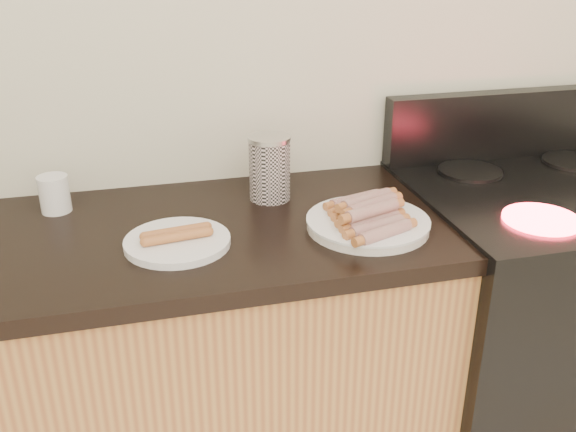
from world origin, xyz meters
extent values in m
cube|color=silver|center=(0.00, 2.00, 1.30)|extent=(4.00, 0.04, 2.60)
cube|color=#A6743A|center=(-0.70, 1.69, 0.43)|extent=(2.20, 0.59, 0.86)
cube|color=black|center=(0.78, 1.68, 0.45)|extent=(0.76, 0.65, 0.90)
cube|color=black|center=(0.78, 1.68, 0.91)|extent=(0.76, 0.65, 0.01)
cube|color=black|center=(0.78, 1.96, 1.01)|extent=(0.76, 0.06, 0.20)
cylinder|color=#FF1E2D|center=(0.61, 1.51, 0.92)|extent=(0.18, 0.18, 0.01)
cylinder|color=black|center=(0.61, 1.84, 0.92)|extent=(0.18, 0.18, 0.01)
cylinder|color=black|center=(0.95, 1.84, 0.92)|extent=(0.18, 0.18, 0.01)
cylinder|color=white|center=(0.20, 1.59, 0.91)|extent=(0.37, 0.37, 0.02)
cylinder|color=white|center=(-0.24, 1.61, 0.91)|extent=(0.31, 0.31, 0.02)
cylinder|color=brown|center=(0.20, 1.49, 0.93)|extent=(0.14, 0.07, 0.03)
cylinder|color=brown|center=(0.20, 1.53, 0.93)|extent=(0.14, 0.07, 0.03)
cylinder|color=brown|center=(0.20, 1.56, 0.93)|extent=(0.14, 0.07, 0.03)
cylinder|color=brown|center=(0.20, 1.59, 0.93)|extent=(0.14, 0.07, 0.03)
cylinder|color=brown|center=(0.20, 1.62, 0.93)|extent=(0.14, 0.07, 0.03)
cylinder|color=brown|center=(0.20, 1.65, 0.93)|extent=(0.14, 0.07, 0.03)
cylinder|color=brown|center=(0.20, 1.69, 0.93)|extent=(0.14, 0.07, 0.03)
cylinder|color=brown|center=(0.20, 1.56, 0.96)|extent=(0.14, 0.07, 0.03)
cylinder|color=brown|center=(0.20, 1.59, 0.96)|extent=(0.14, 0.07, 0.03)
cylinder|color=brown|center=(0.20, 1.62, 0.96)|extent=(0.14, 0.07, 0.03)
cylinder|color=orange|center=(-0.24, 1.60, 0.93)|extent=(0.14, 0.04, 0.02)
cylinder|color=orange|center=(-0.24, 1.62, 0.93)|extent=(0.14, 0.04, 0.02)
cylinder|color=white|center=(0.02, 1.83, 0.98)|extent=(0.11, 0.11, 0.16)
cylinder|color=silver|center=(0.02, 1.83, 1.06)|extent=(0.11, 0.11, 0.01)
cylinder|color=white|center=(-0.51, 1.88, 0.95)|extent=(0.09, 0.09, 0.09)
camera|label=1|loc=(-0.31, 0.31, 1.54)|focal=40.00mm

